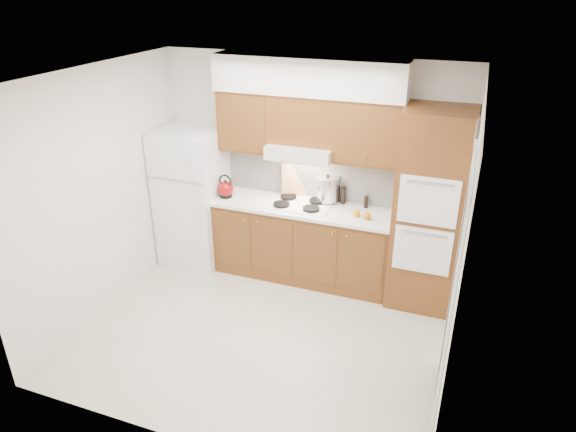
% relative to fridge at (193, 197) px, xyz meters
% --- Properties ---
extents(floor, '(3.60, 3.60, 0.00)m').
position_rel_fridge_xyz_m(floor, '(1.41, -1.14, -0.86)').
color(floor, '#BBB7A4').
rests_on(floor, ground).
extents(ceiling, '(3.60, 3.60, 0.00)m').
position_rel_fridge_xyz_m(ceiling, '(1.41, -1.14, 1.74)').
color(ceiling, white).
rests_on(ceiling, wall_back).
extents(wall_back, '(3.60, 0.02, 2.60)m').
position_rel_fridge_xyz_m(wall_back, '(1.41, 0.36, 0.44)').
color(wall_back, silver).
rests_on(wall_back, floor).
extents(wall_left, '(0.02, 3.00, 2.60)m').
position_rel_fridge_xyz_m(wall_left, '(-0.40, -1.14, 0.44)').
color(wall_left, silver).
rests_on(wall_left, floor).
extents(wall_right, '(0.02, 3.00, 2.60)m').
position_rel_fridge_xyz_m(wall_right, '(3.21, -1.14, 0.44)').
color(wall_right, silver).
rests_on(wall_right, floor).
extents(fridge, '(0.75, 0.72, 1.72)m').
position_rel_fridge_xyz_m(fridge, '(0.00, 0.00, 0.00)').
color(fridge, white).
rests_on(fridge, floor).
extents(base_cabinets, '(2.11, 0.60, 0.90)m').
position_rel_fridge_xyz_m(base_cabinets, '(1.43, 0.06, -0.41)').
color(base_cabinets, brown).
rests_on(base_cabinets, floor).
extents(countertop, '(2.13, 0.62, 0.04)m').
position_rel_fridge_xyz_m(countertop, '(1.43, 0.05, 0.06)').
color(countertop, white).
rests_on(countertop, base_cabinets).
extents(backsplash, '(2.11, 0.03, 0.56)m').
position_rel_fridge_xyz_m(backsplash, '(1.43, 0.34, 0.36)').
color(backsplash, white).
rests_on(backsplash, countertop).
extents(oven_cabinet, '(0.70, 0.65, 2.20)m').
position_rel_fridge_xyz_m(oven_cabinet, '(2.85, 0.03, 0.24)').
color(oven_cabinet, brown).
rests_on(oven_cabinet, floor).
extents(upper_cab_left, '(0.63, 0.33, 0.70)m').
position_rel_fridge_xyz_m(upper_cab_left, '(0.69, 0.19, 0.99)').
color(upper_cab_left, brown).
rests_on(upper_cab_left, wall_back).
extents(upper_cab_right, '(0.73, 0.33, 0.70)m').
position_rel_fridge_xyz_m(upper_cab_right, '(2.12, 0.19, 0.99)').
color(upper_cab_right, brown).
rests_on(upper_cab_right, wall_back).
extents(range_hood, '(0.75, 0.45, 0.15)m').
position_rel_fridge_xyz_m(range_hood, '(1.38, 0.13, 0.71)').
color(range_hood, silver).
rests_on(range_hood, wall_back).
extents(upper_cab_over_hood, '(0.75, 0.33, 0.55)m').
position_rel_fridge_xyz_m(upper_cab_over_hood, '(1.38, 0.19, 1.06)').
color(upper_cab_over_hood, brown).
rests_on(upper_cab_over_hood, range_hood).
extents(soffit, '(2.13, 0.36, 0.40)m').
position_rel_fridge_xyz_m(soffit, '(1.43, 0.18, 1.54)').
color(soffit, silver).
rests_on(soffit, wall_back).
extents(cooktop, '(0.74, 0.50, 0.01)m').
position_rel_fridge_xyz_m(cooktop, '(1.38, 0.07, 0.09)').
color(cooktop, white).
rests_on(cooktop, countertop).
extents(doorway, '(0.02, 0.90, 2.10)m').
position_rel_fridge_xyz_m(doorway, '(3.19, -1.49, 0.19)').
color(doorway, black).
rests_on(doorway, floor).
extents(wall_clock, '(0.02, 0.30, 0.30)m').
position_rel_fridge_xyz_m(wall_clock, '(3.19, -0.59, 1.29)').
color(wall_clock, '#3F3833').
rests_on(wall_clock, wall_right).
extents(kettle, '(0.22, 0.22, 0.19)m').
position_rel_fridge_xyz_m(kettle, '(0.48, -0.03, 0.18)').
color(kettle, maroon).
rests_on(kettle, countertop).
extents(cutting_board, '(0.31, 0.20, 0.39)m').
position_rel_fridge_xyz_m(cutting_board, '(1.23, 0.31, 0.28)').
color(cutting_board, tan).
rests_on(cutting_board, countertop).
extents(stock_pot, '(0.34, 0.34, 0.27)m').
position_rel_fridge_xyz_m(stock_pot, '(1.66, 0.26, 0.25)').
color(stock_pot, silver).
rests_on(stock_pot, cooktop).
extents(condiment_a, '(0.06, 0.06, 0.21)m').
position_rel_fridge_xyz_m(condiment_a, '(1.85, 0.28, 0.18)').
color(condiment_a, black).
rests_on(condiment_a, countertop).
extents(condiment_b, '(0.07, 0.07, 0.19)m').
position_rel_fridge_xyz_m(condiment_b, '(1.77, 0.31, 0.18)').
color(condiment_b, black).
rests_on(condiment_b, countertop).
extents(condiment_c, '(0.06, 0.06, 0.14)m').
position_rel_fridge_xyz_m(condiment_c, '(2.12, 0.25, 0.15)').
color(condiment_c, black).
rests_on(condiment_c, countertop).
extents(orange_near, '(0.10, 0.10, 0.08)m').
position_rel_fridge_xyz_m(orange_near, '(2.20, -0.05, 0.12)').
color(orange_near, orange).
rests_on(orange_near, countertop).
extents(orange_far, '(0.10, 0.10, 0.08)m').
position_rel_fridge_xyz_m(orange_far, '(2.08, -0.02, 0.12)').
color(orange_far, orange).
rests_on(orange_far, countertop).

